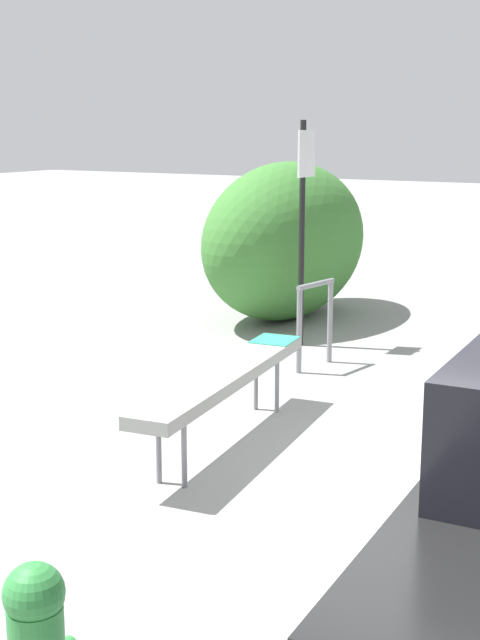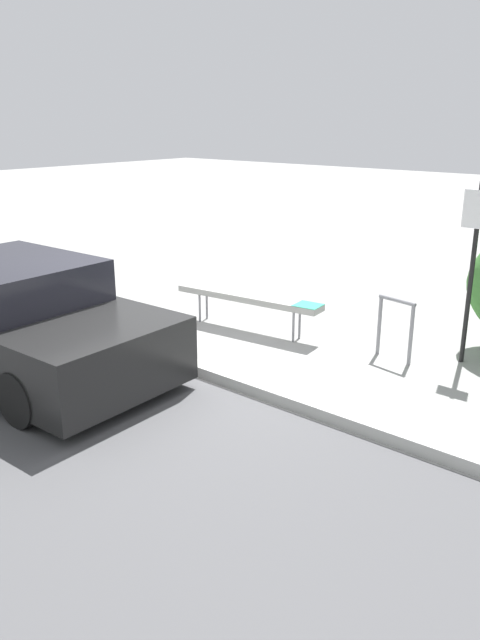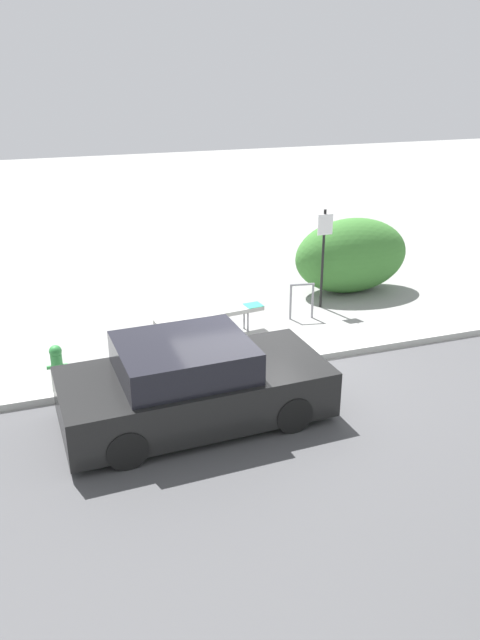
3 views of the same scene
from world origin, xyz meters
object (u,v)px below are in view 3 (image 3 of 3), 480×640
(bench, at_px, (211,315))
(parked_car_near, at_px, (193,384))
(sign_post, at_px, (323,250))
(fire_hydrant, at_px, (57,364))
(bike_rack, at_px, (302,297))

(bench, relative_size, parked_car_near, 0.56)
(sign_post, height_order, fire_hydrant, sign_post)
(fire_hydrant, bearing_deg, bench, 19.26)
(bench, relative_size, bike_rack, 2.88)
(bike_rack, xyz_separation_m, parked_car_near, (-3.39, -3.34, 0.13))
(bench, xyz_separation_m, bike_rack, (2.19, 0.32, 0.01))
(parked_car_near, bearing_deg, bench, 66.14)
(sign_post, bearing_deg, parked_car_near, -137.06)
(fire_hydrant, bearing_deg, parked_car_near, -44.50)
(fire_hydrant, distance_m, parked_car_near, 2.74)
(bench, height_order, sign_post, sign_post)
(fire_hydrant, xyz_separation_m, parked_car_near, (1.95, -1.92, 0.23))
(sign_post, xyz_separation_m, fire_hydrant, (-6.06, -1.91, -0.98))
(fire_hydrant, height_order, parked_car_near, parked_car_near)
(bike_rack, bearing_deg, sign_post, 34.17)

